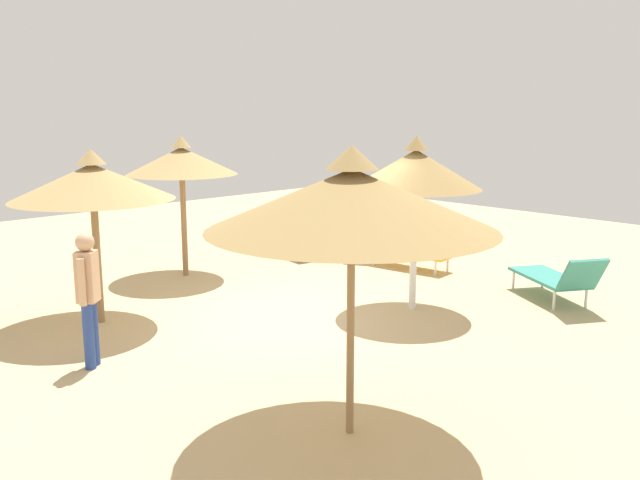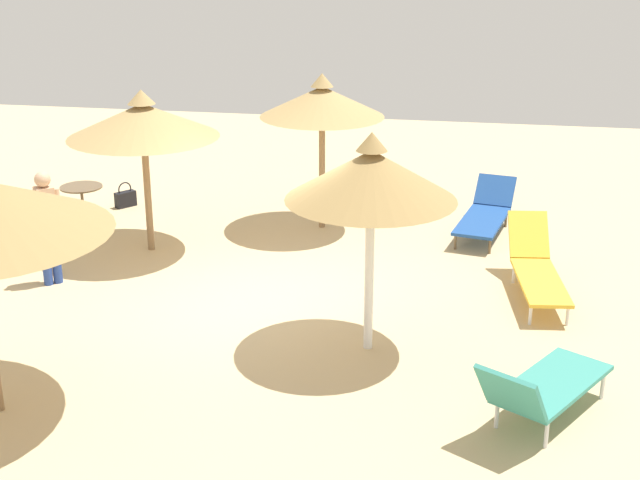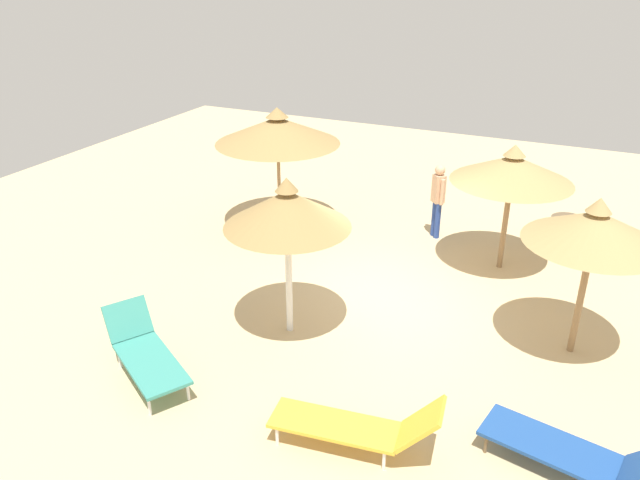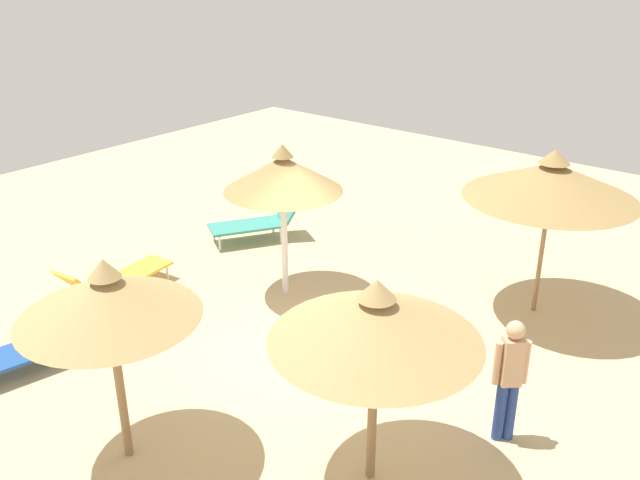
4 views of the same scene
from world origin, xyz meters
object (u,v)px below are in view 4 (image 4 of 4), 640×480
at_px(parasol_umbrella_far_left, 552,180).
at_px(lounge_chair_edge, 115,279).
at_px(person_standing_front, 510,374).
at_px(parasol_umbrella_center, 108,298).
at_px(parasol_umbrella_near_right, 376,320).
at_px(parasol_umbrella_back, 283,174).
at_px(lounge_chair_far_right, 258,221).

distance_m(parasol_umbrella_far_left, lounge_chair_edge, 7.43).
bearing_deg(parasol_umbrella_far_left, person_standing_front, -163.19).
height_order(parasol_umbrella_center, person_standing_front, parasol_umbrella_center).
height_order(parasol_umbrella_near_right, lounge_chair_edge, parasol_umbrella_near_right).
xyz_separation_m(parasol_umbrella_near_right, parasol_umbrella_back, (2.80, 3.82, 0.12)).
relative_size(parasol_umbrella_near_right, parasol_umbrella_back, 0.94).
height_order(parasol_umbrella_far_left, person_standing_front, parasol_umbrella_far_left).
xyz_separation_m(parasol_umbrella_back, parasol_umbrella_center, (-4.35, -1.34, -0.05)).
bearing_deg(parasol_umbrella_back, parasol_umbrella_near_right, -126.26).
xyz_separation_m(parasol_umbrella_far_left, person_standing_front, (-3.38, -1.02, -1.36)).
bearing_deg(parasol_umbrella_near_right, lounge_chair_far_right, 54.17).
distance_m(parasol_umbrella_near_right, parasol_umbrella_far_left, 4.97).
relative_size(parasol_umbrella_near_right, parasol_umbrella_center, 0.98).
bearing_deg(parasol_umbrella_far_left, parasol_umbrella_near_right, -178.62).
bearing_deg(person_standing_front, lounge_chair_far_right, 68.72).
bearing_deg(parasol_umbrella_near_right, parasol_umbrella_center, 121.93).
bearing_deg(lounge_chair_far_right, parasol_umbrella_back, -124.99).
height_order(parasol_umbrella_far_left, parasol_umbrella_back, parasol_umbrella_far_left).
bearing_deg(parasol_umbrella_far_left, lounge_chair_edge, 126.03).
xyz_separation_m(parasol_umbrella_center, person_standing_front, (3.13, -3.39, -1.20)).
distance_m(lounge_chair_edge, lounge_chair_far_right, 3.46).
bearing_deg(parasol_umbrella_back, lounge_chair_edge, 134.52).
relative_size(parasol_umbrella_far_left, parasol_umbrella_center, 1.07).
relative_size(lounge_chair_edge, lounge_chair_far_right, 1.15).
height_order(parasol_umbrella_far_left, lounge_chair_edge, parasol_umbrella_far_left).
bearing_deg(lounge_chair_edge, parasol_umbrella_near_right, -97.13).
bearing_deg(person_standing_front, lounge_chair_edge, 97.03).
bearing_deg(lounge_chair_edge, parasol_umbrella_back, -45.48).
xyz_separation_m(parasol_umbrella_near_right, lounge_chair_far_right, (4.20, 5.81, -1.66)).
bearing_deg(parasol_umbrella_center, lounge_chair_edge, 56.34).
xyz_separation_m(parasol_umbrella_far_left, lounge_chair_far_right, (-0.76, 5.69, -1.88)).
bearing_deg(lounge_chair_edge, person_standing_front, -82.97).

